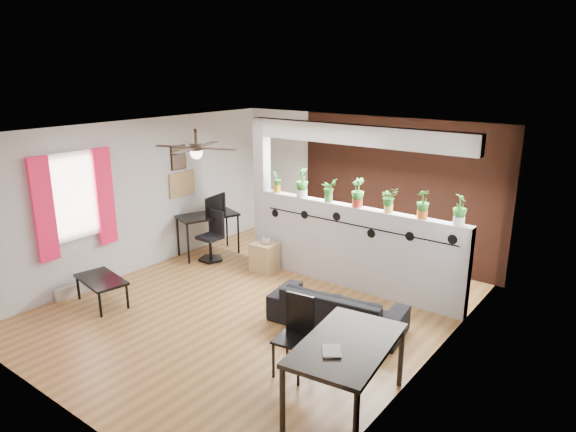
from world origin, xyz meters
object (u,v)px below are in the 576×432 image
(potted_plant_3, at_px, (358,192))
(cube_shelf, at_px, (264,257))
(sofa, at_px, (337,308))
(ceiling_fan, at_px, (196,149))
(computer_desk, at_px, (208,218))
(potted_plant_1, at_px, (302,182))
(potted_plant_0, at_px, (277,181))
(potted_plant_2, at_px, (329,189))
(potted_plant_4, at_px, (389,199))
(coffee_table, at_px, (101,281))
(dining_table, at_px, (347,349))
(potted_plant_5, at_px, (423,203))
(cup, at_px, (266,241))
(folding_chair, at_px, (296,328))
(office_chair, at_px, (212,239))
(potted_plant_6, at_px, (460,209))

(potted_plant_3, distance_m, cube_shelf, 2.11)
(sofa, bearing_deg, potted_plant_3, -78.33)
(ceiling_fan, xyz_separation_m, computer_desk, (-1.36, 1.46, -1.60))
(potted_plant_1, bearing_deg, potted_plant_3, -0.00)
(potted_plant_0, height_order, potted_plant_2, potted_plant_2)
(potted_plant_4, xyz_separation_m, sofa, (-0.08, -1.26, -1.30))
(potted_plant_1, height_order, coffee_table, potted_plant_1)
(ceiling_fan, relative_size, dining_table, 0.81)
(potted_plant_4, bearing_deg, potted_plant_5, -0.00)
(cup, distance_m, folding_chair, 3.07)
(ceiling_fan, bearing_deg, office_chair, 130.21)
(potted_plant_1, distance_m, cup, 1.21)
(potted_plant_2, xyz_separation_m, potted_plant_5, (1.58, -0.00, 0.02))
(sofa, bearing_deg, cup, -32.72)
(potted_plant_2, distance_m, folding_chair, 2.92)
(cube_shelf, bearing_deg, potted_plant_6, 0.56)
(dining_table, bearing_deg, potted_plant_2, 126.15)
(potted_plant_1, relative_size, potted_plant_2, 1.30)
(office_chair, bearing_deg, potted_plant_0, 24.37)
(potted_plant_4, bearing_deg, office_chair, -171.09)
(potted_plant_4, bearing_deg, potted_plant_1, 180.00)
(potted_plant_2, xyz_separation_m, coffee_table, (-2.19, -2.80, -1.18))
(potted_plant_5, height_order, sofa, potted_plant_5)
(potted_plant_6, relative_size, coffee_table, 0.46)
(ceiling_fan, relative_size, potted_plant_6, 2.75)
(office_chair, bearing_deg, potted_plant_4, 8.91)
(potted_plant_4, distance_m, potted_plant_6, 1.05)
(potted_plant_1, distance_m, sofa, 2.38)
(potted_plant_1, xyz_separation_m, potted_plant_5, (2.11, -0.00, -0.03))
(dining_table, height_order, coffee_table, dining_table)
(dining_table, bearing_deg, potted_plant_1, 132.77)
(potted_plant_6, height_order, computer_desk, potted_plant_6)
(potted_plant_6, bearing_deg, dining_table, -92.75)
(potted_plant_6, xyz_separation_m, dining_table, (-0.13, -2.71, -0.91))
(potted_plant_4, distance_m, office_chair, 3.46)
(potted_plant_4, height_order, cube_shelf, potted_plant_4)
(potted_plant_2, distance_m, cup, 1.46)
(potted_plant_6, height_order, dining_table, potted_plant_6)
(computer_desk, height_order, office_chair, office_chair)
(cube_shelf, bearing_deg, cup, -5.54)
(ceiling_fan, bearing_deg, potted_plant_1, 73.11)
(potted_plant_4, height_order, computer_desk, potted_plant_4)
(cube_shelf, bearing_deg, folding_chair, -49.07)
(computer_desk, relative_size, folding_chair, 1.29)
(potted_plant_2, xyz_separation_m, sofa, (0.98, -1.26, -1.29))
(ceiling_fan, height_order, cup, ceiling_fan)
(potted_plant_4, height_order, sofa, potted_plant_4)
(ceiling_fan, distance_m, office_chair, 2.56)
(potted_plant_1, bearing_deg, potted_plant_5, -0.00)
(potted_plant_4, bearing_deg, folding_chair, -87.08)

